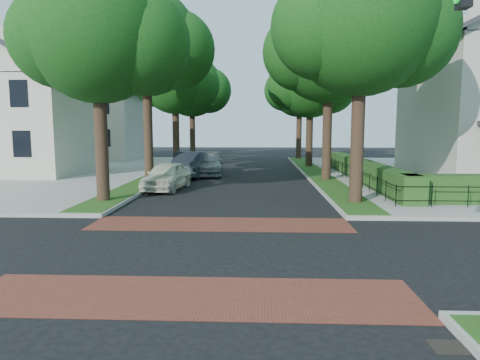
# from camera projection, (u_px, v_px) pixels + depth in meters

# --- Properties ---
(ground) EXTENTS (120.00, 120.00, 0.00)m
(ground) POSITION_uv_depth(u_px,v_px,m) (210.00, 251.00, 11.70)
(ground) COLOR black
(ground) RESTS_ON ground
(crosswalk_far) EXTENTS (9.00, 2.20, 0.01)m
(crosswalk_far) POSITION_uv_depth(u_px,v_px,m) (220.00, 224.00, 14.88)
(crosswalk_far) COLOR brown
(crosswalk_far) RESTS_ON ground
(crosswalk_near) EXTENTS (9.00, 2.20, 0.01)m
(crosswalk_near) POSITION_uv_depth(u_px,v_px,m) (192.00, 296.00, 8.53)
(crosswalk_near) COLOR brown
(crosswalk_near) RESTS_ON ground
(storm_drain) EXTENTS (0.65, 0.45, 0.01)m
(storm_drain) POSITION_uv_depth(u_px,v_px,m) (452.00, 347.00, 6.57)
(storm_drain) COLOR black
(storm_drain) RESTS_ON ground
(grass_strip_ne) EXTENTS (1.60, 29.80, 0.02)m
(grass_strip_ne) POSITION_uv_depth(u_px,v_px,m) (315.00, 172.00, 30.40)
(grass_strip_ne) COLOR #1C4814
(grass_strip_ne) RESTS_ON sidewalk_ne
(grass_strip_nw) EXTENTS (1.60, 29.80, 0.02)m
(grass_strip_nw) POSITION_uv_depth(u_px,v_px,m) (165.00, 172.00, 30.85)
(grass_strip_nw) COLOR #1C4814
(grass_strip_nw) RESTS_ON sidewalk_nw
(tree_right_near) EXTENTS (7.75, 6.67, 10.66)m
(tree_right_near) POSITION_uv_depth(u_px,v_px,m) (362.00, 23.00, 17.70)
(tree_right_near) COLOR black
(tree_right_near) RESTS_ON sidewalk_ne
(tree_right_mid) EXTENTS (8.25, 7.09, 11.22)m
(tree_right_mid) POSITION_uv_depth(u_px,v_px,m) (330.00, 49.00, 25.60)
(tree_right_mid) COLOR black
(tree_right_mid) RESTS_ON sidewalk_ne
(tree_right_far) EXTENTS (7.25, 6.23, 9.74)m
(tree_right_far) POSITION_uv_depth(u_px,v_px,m) (311.00, 83.00, 34.63)
(tree_right_far) COLOR black
(tree_right_far) RESTS_ON sidewalk_ne
(tree_right_back) EXTENTS (7.50, 6.45, 10.20)m
(tree_right_back) POSITION_uv_depth(u_px,v_px,m) (300.00, 88.00, 43.52)
(tree_right_back) COLOR black
(tree_right_back) RESTS_ON sidewalk_ne
(tree_left_near) EXTENTS (7.50, 6.45, 10.20)m
(tree_left_near) POSITION_uv_depth(u_px,v_px,m) (101.00, 35.00, 18.20)
(tree_left_near) COLOR black
(tree_left_near) RESTS_ON sidewalk_nw
(tree_left_mid) EXTENTS (8.00, 6.88, 11.48)m
(tree_left_mid) POSITION_uv_depth(u_px,v_px,m) (149.00, 45.00, 26.01)
(tree_left_mid) COLOR black
(tree_left_mid) RESTS_ON sidewalk_nw
(tree_left_far) EXTENTS (7.00, 6.02, 9.86)m
(tree_left_far) POSITION_uv_depth(u_px,v_px,m) (177.00, 81.00, 35.06)
(tree_left_far) COLOR black
(tree_left_far) RESTS_ON sidewalk_nw
(tree_left_back) EXTENTS (7.75, 6.66, 10.44)m
(tree_left_back) POSITION_uv_depth(u_px,v_px,m) (193.00, 87.00, 43.97)
(tree_left_back) COLOR black
(tree_left_back) RESTS_ON sidewalk_nw
(hedge_main_road) EXTENTS (1.00, 18.00, 1.20)m
(hedge_main_road) POSITION_uv_depth(u_px,v_px,m) (362.00, 170.00, 26.16)
(hedge_main_road) COLOR #1E4718
(hedge_main_road) RESTS_ON sidewalk_ne
(fence_main_road) EXTENTS (0.06, 18.00, 0.90)m
(fence_main_road) POSITION_uv_depth(u_px,v_px,m) (349.00, 172.00, 26.22)
(fence_main_road) COLOR black
(fence_main_road) RESTS_ON sidewalk_ne
(house_left_near) EXTENTS (10.00, 9.00, 10.14)m
(house_left_near) POSITION_uv_depth(u_px,v_px,m) (16.00, 103.00, 29.57)
(house_left_near) COLOR beige
(house_left_near) RESTS_ON sidewalk_nw
(house_left_far) EXTENTS (10.00, 9.00, 10.14)m
(house_left_far) POSITION_uv_depth(u_px,v_px,m) (93.00, 110.00, 43.45)
(house_left_far) COLOR beige
(house_left_far) RESTS_ON sidewalk_nw
(parked_car_front) EXTENTS (2.29, 4.62, 1.51)m
(parked_car_front) POSITION_uv_depth(u_px,v_px,m) (167.00, 176.00, 22.97)
(parked_car_front) COLOR silver
(parked_car_front) RESTS_ON ground
(parked_car_middle) EXTENTS (1.94, 5.24, 1.71)m
(parked_car_middle) POSITION_uv_depth(u_px,v_px,m) (189.00, 164.00, 28.81)
(parked_car_middle) COLOR #1F262F
(parked_car_middle) RESTS_ON ground
(parked_car_rear) EXTENTS (2.56, 5.60, 1.59)m
(parked_car_rear) POSITION_uv_depth(u_px,v_px,m) (207.00, 164.00, 30.17)
(parked_car_rear) COLOR gray
(parked_car_rear) RESTS_ON ground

